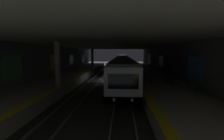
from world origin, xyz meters
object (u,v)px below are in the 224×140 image
pillar_far (92,58)px  bench_right_mid (68,68)px  pillar_near (57,64)px  bench_left_far (148,65)px  bench_left_near (193,85)px  bench_left_mid (154,67)px  suitcase_rolling (167,80)px  person_walking_mid (152,77)px  trash_bin (173,80)px  person_waiting_near (150,67)px  metro_train (122,63)px

pillar_far → bench_right_mid: bearing=134.9°
pillar_near → bench_left_far: bearing=-26.1°
pillar_far → bench_left_near: 25.16m
pillar_near → bench_left_far: (26.31, -12.88, -1.75)m
bench_left_far → bench_right_mid: same height
bench_left_mid → suitcase_rolling: size_ratio=1.72×
person_walking_mid → suitcase_rolling: 2.79m
pillar_near → bench_left_far: pillar_near is taller
person_walking_mid → bench_left_far: bearing=-7.5°
suitcase_rolling → trash_bin: (-0.36, -0.48, 0.08)m
person_waiting_near → metro_train: bearing=33.1°
bench_left_mid → bench_right_mid: size_ratio=1.00×
pillar_far → bench_left_far: 14.32m
metro_train → person_waiting_near: metro_train is taller
bench_left_near → bench_right_mid: 24.35m
bench_left_far → person_waiting_near: bearing=173.5°
pillar_near → bench_left_mid: pillar_near is taller
person_waiting_near → pillar_near: bearing=143.1°
person_walking_mid → bench_right_mid: bearing=42.6°
pillar_far → person_waiting_near: bearing=-112.3°
person_waiting_near → trash_bin: 12.95m
pillar_near → trash_bin: bearing=-77.9°
metro_train → bench_left_mid: size_ratio=32.92×
bench_left_far → bench_right_mid: (-10.18, 17.07, 0.00)m
trash_bin → bench_left_mid: bearing=-2.7°
pillar_near → trash_bin: (2.60, -12.15, -1.85)m
bench_left_mid → person_waiting_near: bearing=152.6°
pillar_far → bench_right_mid: pillar_far is taller
person_walking_mid → trash_bin: bearing=-61.7°
bench_left_near → trash_bin: bench_left_near is taller
pillar_near → person_walking_mid: 9.74m
bench_left_near → trash_bin: (3.84, 0.73, -0.10)m
bench_left_far → person_waiting_near: size_ratio=1.07×
pillar_far → person_waiting_near: 12.68m
bench_left_mid → person_walking_mid: 17.02m
pillar_far → suitcase_rolling: size_ratio=4.61×
pillar_near → pillar_far: size_ratio=1.00×
bench_left_near → person_waiting_near: person_waiting_near is taller
pillar_near → pillar_far: 20.31m
bench_left_mid → bench_left_far: bearing=0.0°
metro_train → bench_left_near: size_ratio=32.92×
metro_train → pillar_near: bearing=164.4°
bench_left_far → person_waiting_near: (-10.77, 1.22, 0.33)m
bench_left_far → trash_bin: bearing=178.2°
pillar_far → bench_left_near: (-21.54, -12.88, -1.75)m
bench_left_far → bench_left_mid: bearing=180.0°
pillar_far → person_walking_mid: size_ratio=2.89×
person_waiting_near → bench_right_mid: bearing=87.8°
person_walking_mid → trash_bin: size_ratio=1.86×
metro_train → bench_left_mid: metro_train is taller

